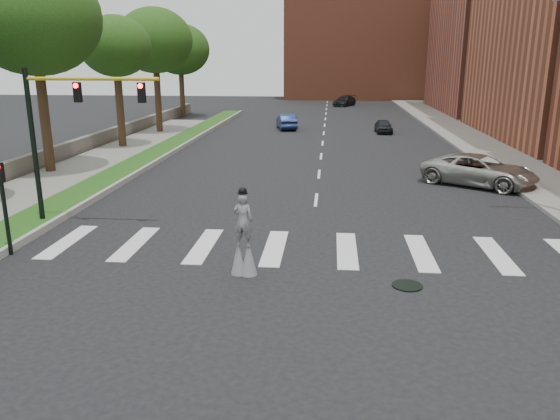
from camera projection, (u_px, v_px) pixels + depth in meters
name	position (u px, v px, depth m)	size (l,w,h in m)	color
ground_plane	(309.00, 259.00, 18.43)	(160.00, 160.00, 0.00)	black
grass_median	(158.00, 152.00, 38.60)	(2.00, 60.00, 0.25)	#1E4915
median_curb	(173.00, 152.00, 38.50)	(0.20, 60.00, 0.28)	#979892
sidewalk_left	(47.00, 183.00, 29.28)	(4.00, 60.00, 0.18)	slate
sidewalk_right	(488.00, 146.00, 41.27)	(5.00, 90.00, 0.18)	slate
stone_wall	(95.00, 141.00, 40.89)	(0.50, 56.00, 1.10)	#5B554E
manhole	(407.00, 286.00, 16.24)	(0.90, 0.90, 0.04)	black
building_far	(512.00, 28.00, 65.56)	(16.00, 22.00, 20.00)	brown
building_backdrop	(365.00, 42.00, 90.27)	(26.00, 14.00, 18.00)	#9D4B31
traffic_signal	(61.00, 123.00, 21.06)	(5.30, 0.23, 6.20)	black
secondary_signal	(4.00, 200.00, 18.34)	(0.25, 0.21, 3.23)	black
stilt_performer	(244.00, 241.00, 16.88)	(0.84, 0.57, 2.81)	#352115
suv_crossing	(480.00, 170.00, 28.83)	(2.71, 5.87, 1.63)	#A7A59D
car_near	(384.00, 126.00, 49.25)	(1.40, 3.47, 1.18)	black
car_mid	(286.00, 122.00, 51.81)	(1.51, 4.32, 1.42)	navy
car_far	(345.00, 101.00, 76.71)	(1.97, 4.85, 1.41)	black
tree_2	(33.00, 18.00, 29.69)	(7.33, 7.33, 11.79)	#352115
tree_3	(115.00, 47.00, 39.03)	(5.10, 5.10, 9.54)	#352115
tree_4	(155.00, 41.00, 47.06)	(6.53, 6.53, 10.79)	#352115
tree_5	(180.00, 50.00, 60.36)	(6.52, 6.52, 10.23)	#352115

